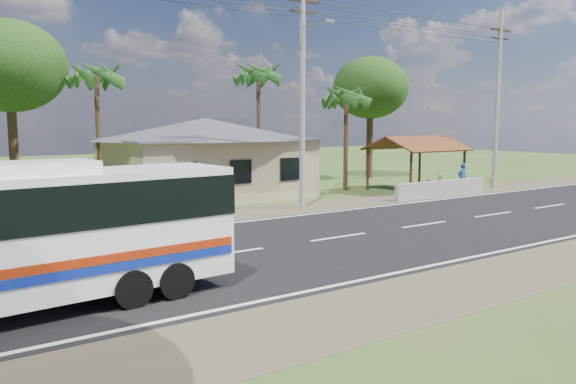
{
  "coord_description": "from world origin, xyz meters",
  "views": [
    {
      "loc": [
        -12.73,
        -15.53,
        4.16
      ],
      "look_at": [
        -1.54,
        1.0,
        1.68
      ],
      "focal_mm": 35.0,
      "sensor_mm": 36.0,
      "label": 1
    }
  ],
  "objects": [
    {
      "name": "waiting_shed",
      "position": [
        13.0,
        8.5,
        2.73
      ],
      "size": [
        5.2,
        4.48,
        3.35
      ],
      "color": "#362113",
      "rests_on": "ground"
    },
    {
      "name": "palm_mid",
      "position": [
        6.0,
        15.5,
        7.16
      ],
      "size": [
        2.8,
        2.8,
        8.2
      ],
      "color": "#47301E",
      "rests_on": "ground"
    },
    {
      "name": "tree_behind_shed",
      "position": [
        16.0,
        16.0,
        6.68
      ],
      "size": [
        5.6,
        5.6,
        9.02
      ],
      "color": "#47301E",
      "rests_on": "ground"
    },
    {
      "name": "person",
      "position": [
        14.46,
        6.16,
        0.88
      ],
      "size": [
        0.67,
        0.46,
        1.77
      ],
      "primitive_type": "imported",
      "rotation": [
        0.0,
        0.0,
        3.08
      ],
      "color": "navy",
      "rests_on": "ground"
    },
    {
      "name": "palm_far",
      "position": [
        -4.0,
        16.0,
        6.68
      ],
      "size": [
        2.8,
        2.8,
        7.7
      ],
      "color": "#47301E",
      "rests_on": "ground"
    },
    {
      "name": "road",
      "position": [
        0.0,
        0.0,
        0.01
      ],
      "size": [
        120.0,
        16.0,
        0.03
      ],
      "color": "black",
      "rests_on": "ground"
    },
    {
      "name": "utility_poles",
      "position": [
        2.67,
        6.49,
        5.77
      ],
      "size": [
        32.8,
        2.22,
        11.0
      ],
      "color": "#9E9E99",
      "rests_on": "ground"
    },
    {
      "name": "house",
      "position": [
        1.0,
        13.0,
        2.64
      ],
      "size": [
        12.4,
        10.0,
        5.0
      ],
      "color": "tan",
      "rests_on": "ground"
    },
    {
      "name": "concrete_barrier",
      "position": [
        12.0,
        5.6,
        0.45
      ],
      "size": [
        7.0,
        0.3,
        0.9
      ],
      "primitive_type": "cube",
      "color": "#9E9E99",
      "rests_on": "ground"
    },
    {
      "name": "ground",
      "position": [
        0.0,
        0.0,
        0.0
      ],
      "size": [
        120.0,
        120.0,
        0.0
      ],
      "primitive_type": "plane",
      "color": "#2A4A1A",
      "rests_on": "ground"
    },
    {
      "name": "tree_behind_house",
      "position": [
        -8.0,
        18.0,
        7.12
      ],
      "size": [
        6.0,
        6.0,
        9.61
      ],
      "color": "#47301E",
      "rests_on": "ground"
    },
    {
      "name": "palm_near",
      "position": [
        9.5,
        11.0,
        5.71
      ],
      "size": [
        2.8,
        2.8,
        6.7
      ],
      "color": "#47301E",
      "rests_on": "ground"
    },
    {
      "name": "motorcycle",
      "position": [
        13.11,
        7.25,
        0.5
      ],
      "size": [
        2.02,
        1.26,
        1.0
      ],
      "primitive_type": "imported",
      "rotation": [
        0.0,
        0.0,
        1.23
      ],
      "color": "black",
      "rests_on": "ground"
    }
  ]
}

